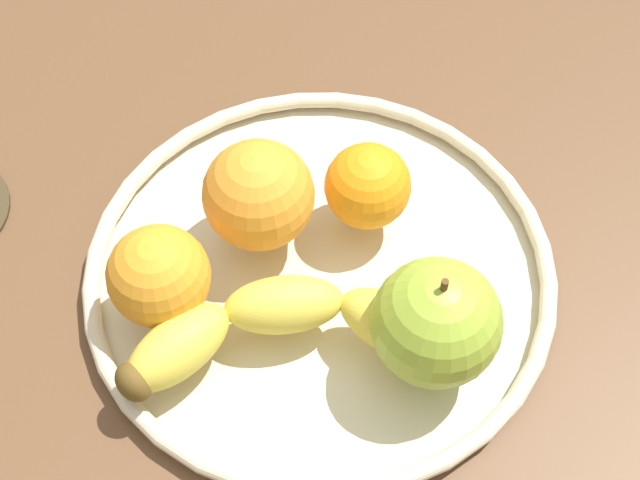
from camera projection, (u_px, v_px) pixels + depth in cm
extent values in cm
cube|color=brown|center=(320.00, 293.00, 66.25)|extent=(167.75, 167.75, 4.00)
cylinder|color=beige|center=(320.00, 276.00, 64.34)|extent=(31.30, 31.30, 0.60)
torus|color=beige|center=(320.00, 269.00, 63.59)|extent=(32.60, 32.60, 1.20)
ellipsoid|color=gold|center=(395.00, 325.00, 58.31)|extent=(8.47, 7.66, 3.79)
ellipsoid|color=gold|center=(284.00, 305.00, 59.14)|extent=(7.75, 3.81, 3.79)
ellipsoid|color=gold|center=(178.00, 347.00, 57.44)|extent=(8.46, 7.68, 3.79)
ellipsoid|color=brown|center=(133.00, 382.00, 56.11)|extent=(3.19, 3.32, 2.65)
sphere|color=#91B033|center=(436.00, 323.00, 55.94)|extent=(8.12, 8.12, 8.12)
cylinder|color=#593819|center=(444.00, 287.00, 52.41)|extent=(0.44, 0.44, 1.20)
sphere|color=orange|center=(258.00, 195.00, 61.65)|extent=(7.61, 7.61, 7.61)
sphere|color=orange|center=(159.00, 276.00, 58.63)|extent=(6.71, 6.71, 6.71)
sphere|color=orange|center=(368.00, 186.00, 63.08)|extent=(6.02, 6.02, 6.02)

